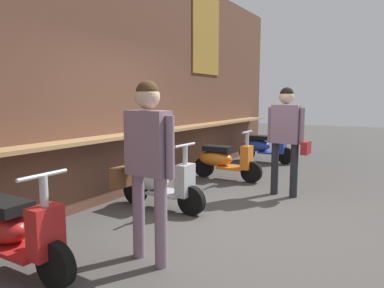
# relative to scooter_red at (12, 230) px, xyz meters

# --- Properties ---
(ground_plane) EXTENTS (34.95, 34.95, 0.00)m
(ground_plane) POSITION_rel_scooter_red_xyz_m (2.19, -1.08, -0.39)
(ground_plane) COLOR #474442
(market_stall_facade) EXTENTS (12.48, 0.61, 3.89)m
(market_stall_facade) POSITION_rel_scooter_red_xyz_m (2.18, 0.94, 1.55)
(market_stall_facade) COLOR brown
(market_stall_facade) RESTS_ON ground_plane
(scooter_red) EXTENTS (0.46, 1.40, 0.97)m
(scooter_red) POSITION_rel_scooter_red_xyz_m (0.00, 0.00, 0.00)
(scooter_red) COLOR red
(scooter_red) RESTS_ON ground_plane
(scooter_silver) EXTENTS (0.46, 1.40, 0.97)m
(scooter_silver) POSITION_rel_scooter_red_xyz_m (2.20, -0.00, 0.00)
(scooter_silver) COLOR #B2B5BA
(scooter_silver) RESTS_ON ground_plane
(scooter_orange) EXTENTS (0.46, 1.40, 0.97)m
(scooter_orange) POSITION_rel_scooter_red_xyz_m (4.34, -0.00, 0.00)
(scooter_orange) COLOR orange
(scooter_orange) RESTS_ON ground_plane
(scooter_blue) EXTENTS (0.46, 1.40, 0.97)m
(scooter_blue) POSITION_rel_scooter_red_xyz_m (6.57, -0.00, 0.00)
(scooter_blue) COLOR #233D9E
(scooter_blue) RESTS_ON ground_plane
(shopper_with_handbag) EXTENTS (0.26, 0.67, 1.74)m
(shopper_with_handbag) POSITION_rel_scooter_red_xyz_m (0.80, -0.93, 0.68)
(shopper_with_handbag) COLOR gray
(shopper_with_handbag) RESTS_ON ground_plane
(shopper_browsing) EXTENTS (0.26, 0.67, 1.74)m
(shopper_browsing) POSITION_rel_scooter_red_xyz_m (3.79, -1.38, 0.69)
(shopper_browsing) COLOR #232328
(shopper_browsing) RESTS_ON ground_plane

